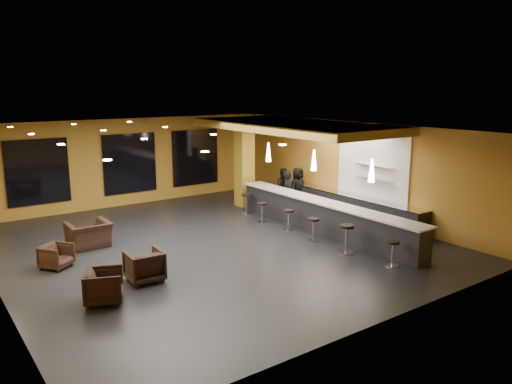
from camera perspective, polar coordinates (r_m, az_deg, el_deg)
floor at (r=15.49m, az=-4.96°, el=-6.11°), size 12.00×13.00×0.10m
ceiling at (r=14.77m, az=-5.22°, el=7.28°), size 12.00×13.00×0.10m
wall_back at (r=20.85m, az=-14.34°, el=3.35°), size 12.00×0.10×3.50m
wall_front at (r=10.13m, az=14.31°, el=-5.64°), size 12.00×0.10×3.50m
wall_right at (r=18.79m, az=11.00°, el=2.59°), size 0.10×13.00×3.50m
wood_soffit at (r=17.91m, az=4.30°, el=7.51°), size 3.60×8.00×0.28m
window_left at (r=19.77m, az=-23.67°, el=2.11°), size 2.20×0.06×2.40m
window_center at (r=20.76m, az=-14.22°, el=3.18°), size 2.20×0.06×2.40m
window_right at (r=22.02m, az=-6.94°, el=3.95°), size 2.20×0.06×2.40m
tile_backsplash at (r=18.02m, az=13.14°, el=2.90°), size 0.06×3.20×2.40m
bar_counter at (r=16.69m, az=7.64°, el=-2.87°), size 0.60×8.00×1.00m
bar_top at (r=16.56m, az=7.69°, el=-1.11°), size 0.78×8.10×0.05m
prep_counter at (r=18.43m, az=11.11°, el=-1.79°), size 0.70×6.00×0.86m
prep_top at (r=18.32m, az=11.16°, el=-0.41°), size 0.72×6.00×0.03m
wall_shelf_lower at (r=17.85m, az=13.26°, el=1.51°), size 0.30×1.50×0.03m
wall_shelf_upper at (r=17.78m, az=13.33°, el=2.94°), size 0.30×1.50×0.03m
column at (r=19.95m, az=-1.35°, el=3.35°), size 0.60×0.60×3.50m
pendant_0 at (r=14.95m, az=13.09°, el=2.44°), size 0.20×0.20×0.70m
pendant_1 at (r=16.68m, az=6.64°, el=3.64°), size 0.20×0.20×0.70m
pendant_2 at (r=18.58m, az=1.44°, el=4.57°), size 0.20×0.20×0.70m
staff_a at (r=18.85m, az=3.76°, el=-0.04°), size 0.70×0.57×1.65m
staff_b at (r=19.67m, az=3.23°, el=0.40°), size 0.88×0.75×1.60m
staff_c at (r=19.96m, az=4.78°, el=0.54°), size 0.88×0.69×1.60m
armchair_a at (r=11.83m, az=-16.99°, el=-10.25°), size 1.09×1.08×0.76m
armchair_b at (r=12.79m, az=-12.65°, el=-8.23°), size 0.88×0.91×0.79m
armchair_c at (r=14.38m, az=-21.85°, el=-6.83°), size 0.98×0.98×0.65m
armchair_d at (r=15.83m, az=-18.58°, el=-4.65°), size 1.20×1.05×0.78m
bar_stool_0 at (r=13.92m, az=15.37°, el=-6.41°), size 0.36×0.36×0.72m
bar_stool_1 at (r=14.66m, az=10.31°, el=-4.87°), size 0.43×0.43×0.85m
bar_stool_2 at (r=15.65m, az=6.59°, el=-3.94°), size 0.38×0.38×0.74m
bar_stool_3 at (r=16.75m, az=3.74°, el=-2.88°), size 0.36×0.36×0.71m
bar_stool_4 at (r=17.67m, az=0.71°, el=-2.05°), size 0.37×0.37×0.72m
bar_stool_5 at (r=18.87m, az=-1.11°, el=-1.03°), size 0.39×0.39×0.78m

